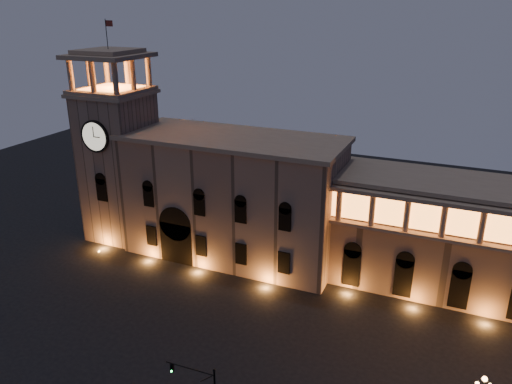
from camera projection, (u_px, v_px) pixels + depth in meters
ground at (162, 343)px, 53.80m from camera, size 160.00×160.00×0.00m
government_building at (232, 197)px, 70.30m from camera, size 30.80×12.80×17.60m
clock_tower at (119, 159)px, 74.99m from camera, size 9.80×9.80×32.40m
colonnade_wing at (495, 243)px, 59.90m from camera, size 40.60×11.50×14.50m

